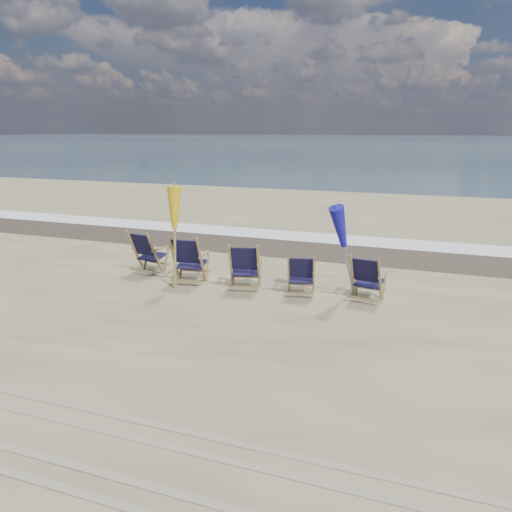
# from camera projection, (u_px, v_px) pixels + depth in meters

# --- Properties ---
(ocean) EXTENTS (400.00, 400.00, 0.00)m
(ocean) POSITION_uv_depth(u_px,v_px,m) (429.00, 142.00, 124.22)
(ocean) COLOR #3C5664
(ocean) RESTS_ON ground
(surf_foam) EXTENTS (200.00, 1.40, 0.01)m
(surf_foam) POSITION_uv_depth(u_px,v_px,m) (324.00, 238.00, 15.36)
(surf_foam) COLOR silver
(surf_foam) RESTS_ON ground
(wet_sand_strip) EXTENTS (200.00, 2.60, 0.00)m
(wet_sand_strip) POSITION_uv_depth(u_px,v_px,m) (312.00, 249.00, 14.00)
(wet_sand_strip) COLOR #42362A
(wet_sand_strip) RESTS_ON ground
(tire_tracks) EXTENTS (80.00, 1.30, 0.01)m
(tire_tracks) POSITION_uv_depth(u_px,v_px,m) (93.00, 448.00, 5.27)
(tire_tracks) COLOR gray
(tire_tracks) RESTS_ON ground
(beach_chair_0) EXTENTS (0.77, 0.84, 1.05)m
(beach_chair_0) POSITION_uv_depth(u_px,v_px,m) (154.00, 253.00, 11.33)
(beach_chair_0) COLOR #141133
(beach_chair_0) RESTS_ON ground
(beach_chair_1) EXTENTS (0.80, 0.88, 1.10)m
(beach_chair_1) POSITION_uv_depth(u_px,v_px,m) (201.00, 260.00, 10.64)
(beach_chair_1) COLOR #141133
(beach_chair_1) RESTS_ON ground
(beach_chair_2) EXTENTS (0.82, 0.88, 1.03)m
(beach_chair_2) POSITION_uv_depth(u_px,v_px,m) (258.00, 267.00, 10.26)
(beach_chair_2) COLOR #141133
(beach_chair_2) RESTS_ON ground
(beach_chair_3) EXTENTS (0.70, 0.75, 0.90)m
(beach_chair_3) POSITION_uv_depth(u_px,v_px,m) (314.00, 275.00, 9.90)
(beach_chair_3) COLOR #141133
(beach_chair_3) RESTS_ON ground
(beach_chair_4) EXTENTS (0.71, 0.77, 0.96)m
(beach_chair_4) POSITION_uv_depth(u_px,v_px,m) (380.00, 280.00, 9.49)
(beach_chair_4) COLOR #141133
(beach_chair_4) RESTS_ON ground
(umbrella_yellow) EXTENTS (0.30, 0.30, 2.12)m
(umbrella_yellow) POSITION_uv_depth(u_px,v_px,m) (174.00, 213.00, 10.19)
(umbrella_yellow) COLOR olive
(umbrella_yellow) RESTS_ON ground
(umbrella_blue) EXTENTS (0.30, 0.30, 1.97)m
(umbrella_blue) POSITION_uv_depth(u_px,v_px,m) (348.00, 226.00, 9.64)
(umbrella_blue) COLOR #A5A5AD
(umbrella_blue) RESTS_ON ground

